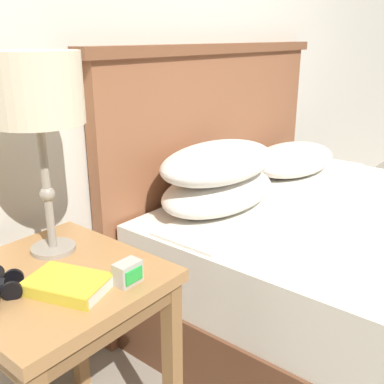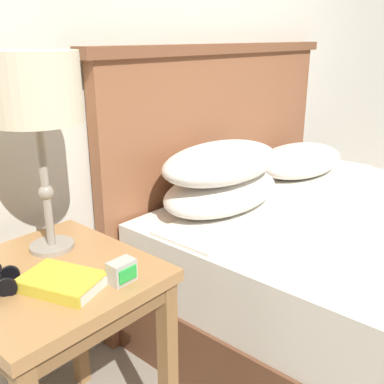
% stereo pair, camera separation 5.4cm
% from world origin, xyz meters
% --- Properties ---
extents(wall_back, '(8.00, 0.06, 2.60)m').
position_xyz_m(wall_back, '(0.00, 1.12, 1.30)').
color(wall_back, beige).
rests_on(wall_back, ground_plane).
extents(nightstand, '(0.50, 0.53, 0.65)m').
position_xyz_m(nightstand, '(-0.72, 0.74, 0.55)').
color(nightstand, '#AD7A47').
rests_on(nightstand, ground_plane).
extents(table_lamp, '(0.25, 0.25, 0.57)m').
position_xyz_m(table_lamp, '(-0.63, 0.85, 1.11)').
color(table_lamp, gray).
rests_on(table_lamp, nightstand).
extents(book_on_nightstand, '(0.19, 0.23, 0.03)m').
position_xyz_m(book_on_nightstand, '(-0.74, 0.64, 0.66)').
color(book_on_nightstand, silver).
rests_on(book_on_nightstand, nightstand).
extents(alarm_clock, '(0.07, 0.05, 0.06)m').
position_xyz_m(alarm_clock, '(-0.62, 0.54, 0.68)').
color(alarm_clock, '#B7B2A8').
rests_on(alarm_clock, nightstand).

